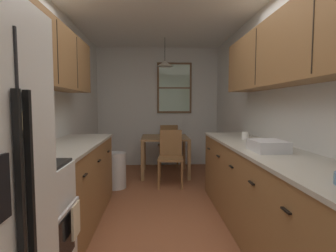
% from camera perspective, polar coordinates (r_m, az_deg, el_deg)
% --- Properties ---
extents(ground_plane, '(12.00, 12.00, 0.00)m').
position_cam_1_polar(ground_plane, '(3.49, -1.50, -17.68)').
color(ground_plane, brown).
extents(wall_left, '(0.10, 9.00, 2.55)m').
position_cam_1_polar(wall_left, '(3.47, -24.46, 3.41)').
color(wall_left, silver).
rests_on(wall_left, ground).
extents(wall_right, '(0.10, 9.00, 2.55)m').
position_cam_1_polar(wall_right, '(3.53, 20.98, 3.53)').
color(wall_right, silver).
rests_on(wall_right, ground).
extents(wall_back, '(4.40, 0.10, 2.55)m').
position_cam_1_polar(wall_back, '(5.88, -2.16, 4.08)').
color(wall_back, silver).
rests_on(wall_back, ground).
extents(stove_range, '(0.66, 0.62, 1.10)m').
position_cam_1_polar(stove_range, '(2.12, -30.10, -19.55)').
color(stove_range, white).
rests_on(stove_range, ground).
extents(counter_left, '(0.64, 1.84, 0.90)m').
position_cam_1_polar(counter_left, '(3.21, -19.90, -11.40)').
color(counter_left, olive).
rests_on(counter_left, ground).
extents(upper_cabinets_left, '(0.33, 1.92, 0.64)m').
position_cam_1_polar(upper_cabinets_left, '(3.13, -23.37, 13.22)').
color(upper_cabinets_left, olive).
extents(counter_right, '(0.64, 3.38, 0.90)m').
position_cam_1_polar(counter_right, '(2.70, 21.51, -14.52)').
color(counter_right, olive).
rests_on(counter_right, ground).
extents(upper_cabinets_right, '(0.33, 3.06, 0.63)m').
position_cam_1_polar(upper_cabinets_right, '(2.62, 25.75, 15.05)').
color(upper_cabinets_right, olive).
extents(dining_table, '(0.87, 0.89, 0.72)m').
position_cam_1_polar(dining_table, '(5.04, -0.66, -3.54)').
color(dining_table, olive).
rests_on(dining_table, ground).
extents(dining_chair_near, '(0.43, 0.43, 0.90)m').
position_cam_1_polar(dining_chair_near, '(4.42, 0.57, -6.15)').
color(dining_chair_near, olive).
rests_on(dining_chair_near, ground).
extents(dining_chair_far, '(0.43, 0.43, 0.90)m').
position_cam_1_polar(dining_chair_far, '(5.71, 0.06, -3.73)').
color(dining_chair_far, olive).
rests_on(dining_chair_far, ground).
extents(pendant_light, '(0.30, 0.30, 0.52)m').
position_cam_1_polar(pendant_light, '(5.05, -0.67, 13.17)').
color(pendant_light, black).
extents(back_window, '(0.74, 0.05, 1.08)m').
position_cam_1_polar(back_window, '(5.83, 1.36, 8.11)').
color(back_window, brown).
extents(trash_bin, '(0.33, 0.33, 0.57)m').
position_cam_1_polar(trash_bin, '(4.38, -11.14, -9.24)').
color(trash_bin, silver).
rests_on(trash_bin, ground).
extents(storage_canister, '(0.13, 0.13, 0.19)m').
position_cam_1_polar(storage_canister, '(2.35, -26.03, -3.77)').
color(storage_canister, '#265999').
rests_on(storage_canister, counter_left).
extents(dish_towel, '(0.02, 0.16, 0.24)m').
position_cam_1_polar(dish_towel, '(2.12, -19.07, -18.38)').
color(dish_towel, beige).
extents(mug_by_coffeemaker, '(0.12, 0.08, 0.09)m').
position_cam_1_polar(mug_by_coffeemaker, '(3.35, 16.18, -2.02)').
color(mug_by_coffeemaker, white).
rests_on(mug_by_coffeemaker, counter_right).
extents(dish_rack, '(0.28, 0.34, 0.10)m').
position_cam_1_polar(dish_rack, '(2.57, 20.57, -3.97)').
color(dish_rack, silver).
rests_on(dish_rack, counter_right).
extents(table_serving_bowl, '(0.21, 0.21, 0.06)m').
position_cam_1_polar(table_serving_bowl, '(5.09, -0.25, -1.89)').
color(table_serving_bowl, silver).
rests_on(table_serving_bowl, dining_table).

